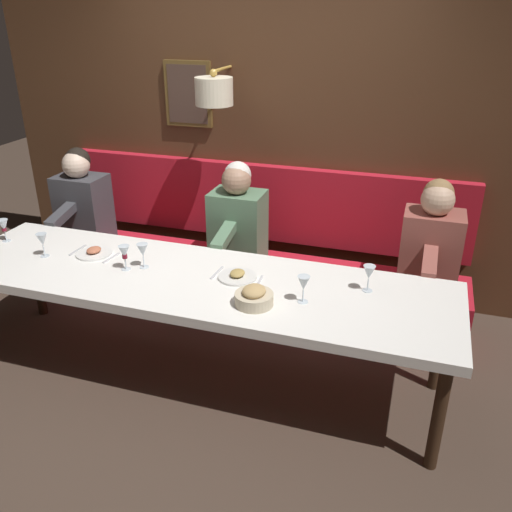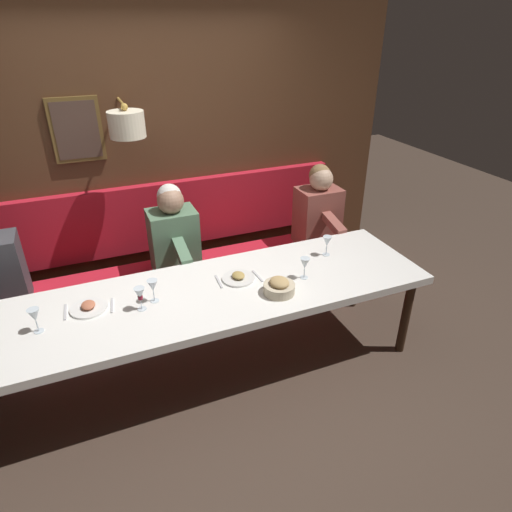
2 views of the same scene
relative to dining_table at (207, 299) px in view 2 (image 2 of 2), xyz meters
name	(u,v)px [view 2 (image 2 of 2)]	position (x,y,z in m)	size (l,w,h in m)	color
ground_plane	(211,372)	(0.00, 0.00, -0.68)	(12.00, 12.00, 0.00)	#423328
dining_table	(207,299)	(0.00, 0.00, 0.00)	(0.90, 3.24, 0.74)	white
banquette_bench	(181,290)	(0.89, 0.00, -0.46)	(0.52, 3.44, 0.45)	red
back_wall_panel	(155,152)	(1.46, 0.01, 0.68)	(0.59, 4.64, 2.90)	#51331E
diner_nearest	(318,208)	(0.88, -1.39, 0.13)	(0.60, 0.40, 0.79)	#934C42
diner_near	(173,233)	(0.88, 0.02, 0.13)	(0.60, 0.40, 0.79)	#567A5B
place_setting_0	(89,307)	(0.10, 0.77, 0.07)	(0.24, 0.32, 0.05)	white
place_setting_1	(238,277)	(0.08, -0.27, 0.07)	(0.24, 0.32, 0.05)	silver
wine_glass_0	(305,264)	(-0.09, -0.72, 0.17)	(0.07, 0.07, 0.16)	silver
wine_glass_1	(140,294)	(-0.03, 0.45, 0.17)	(0.07, 0.07, 0.16)	silver
wine_glass_2	(327,242)	(0.16, -1.06, 0.17)	(0.07, 0.07, 0.16)	silver
wine_glass_3	(153,286)	(0.03, 0.35, 0.17)	(0.07, 0.07, 0.16)	silver
wine_glass_5	(34,316)	(-0.02, 1.07, 0.17)	(0.07, 0.07, 0.16)	silver
bread_bowl	(279,287)	(-0.20, -0.47, 0.10)	(0.22, 0.22, 0.12)	beige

